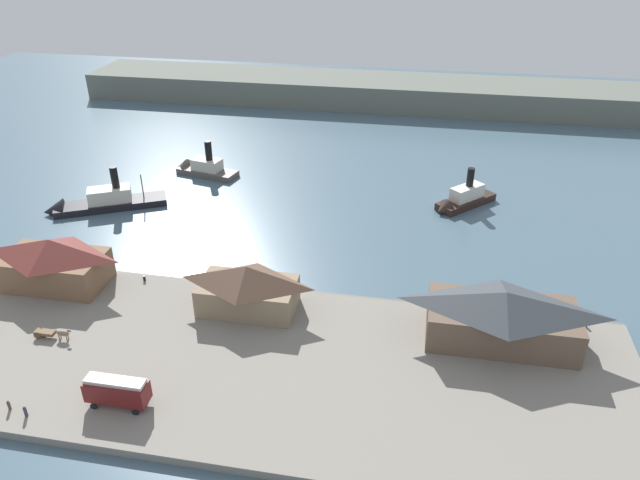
{
  "coord_description": "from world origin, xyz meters",
  "views": [
    {
      "loc": [
        22.54,
        -84.11,
        56.73
      ],
      "look_at": [
        4.83,
        12.35,
        2.0
      ],
      "focal_mm": 33.65,
      "sensor_mm": 36.0,
      "label": 1
    }
  ],
  "objects_px": {
    "ferry_shed_central_terminal": "(53,262)",
    "mooring_post_center_east": "(586,324)",
    "ferry_moored_east": "(97,203)",
    "ferry_shed_west_terminal": "(247,287)",
    "pedestrian_standing_center": "(25,411)",
    "ferry_mid_harbor": "(202,168)",
    "street_tram": "(117,390)",
    "pedestrian_at_waters_edge": "(9,405)",
    "ferry_departing_north": "(462,200)",
    "ferry_shed_east_terminal": "(503,316)",
    "mooring_post_east": "(5,262)",
    "horse_cart": "(52,333)",
    "mooring_post_west": "(144,278)"
  },
  "relations": [
    {
      "from": "ferry_shed_central_terminal",
      "to": "mooring_post_center_east",
      "type": "bearing_deg",
      "value": 2.45
    },
    {
      "from": "ferry_moored_east",
      "to": "ferry_shed_west_terminal",
      "type": "bearing_deg",
      "value": -35.85
    },
    {
      "from": "ferry_shed_west_terminal",
      "to": "pedestrian_standing_center",
      "type": "xyz_separation_m",
      "value": [
        -20.79,
        -27.09,
        -3.16
      ]
    },
    {
      "from": "mooring_post_center_east",
      "to": "ferry_mid_harbor",
      "type": "distance_m",
      "value": 92.56
    },
    {
      "from": "mooring_post_center_east",
      "to": "street_tram",
      "type": "bearing_deg",
      "value": -155.79
    },
    {
      "from": "pedestrian_at_waters_edge",
      "to": "ferry_departing_north",
      "type": "distance_m",
      "value": 92.44
    },
    {
      "from": "ferry_shed_west_terminal",
      "to": "mooring_post_center_east",
      "type": "distance_m",
      "value": 51.72
    },
    {
      "from": "mooring_post_center_east",
      "to": "ferry_moored_east",
      "type": "relative_size",
      "value": 0.04
    },
    {
      "from": "pedestrian_standing_center",
      "to": "ferry_moored_east",
      "type": "distance_m",
      "value": 61.72
    },
    {
      "from": "ferry_shed_east_terminal",
      "to": "ferry_departing_north",
      "type": "height_order",
      "value": "ferry_shed_east_terminal"
    },
    {
      "from": "pedestrian_at_waters_edge",
      "to": "pedestrian_standing_center",
      "type": "distance_m",
      "value": 2.81
    },
    {
      "from": "street_tram",
      "to": "ferry_shed_east_terminal",
      "type": "bearing_deg",
      "value": 24.7
    },
    {
      "from": "ferry_shed_central_terminal",
      "to": "mooring_post_east",
      "type": "bearing_deg",
      "value": 162.65
    },
    {
      "from": "mooring_post_center_east",
      "to": "pedestrian_standing_center",
      "type": "bearing_deg",
      "value": -156.28
    },
    {
      "from": "ferry_shed_central_terminal",
      "to": "ferry_departing_north",
      "type": "bearing_deg",
      "value": 33.68
    },
    {
      "from": "street_tram",
      "to": "pedestrian_at_waters_edge",
      "type": "relative_size",
      "value": 5.24
    },
    {
      "from": "ferry_shed_central_terminal",
      "to": "horse_cart",
      "type": "distance_m",
      "value": 15.59
    },
    {
      "from": "ferry_shed_east_terminal",
      "to": "mooring_post_west",
      "type": "relative_size",
      "value": 23.99
    },
    {
      "from": "horse_cart",
      "to": "ferry_moored_east",
      "type": "relative_size",
      "value": 0.24
    },
    {
      "from": "ferry_mid_harbor",
      "to": "ferry_moored_east",
      "type": "bearing_deg",
      "value": -123.84
    },
    {
      "from": "ferry_shed_east_terminal",
      "to": "street_tram",
      "type": "relative_size",
      "value": 2.69
    },
    {
      "from": "street_tram",
      "to": "pedestrian_standing_center",
      "type": "xyz_separation_m",
      "value": [
        -10.49,
        -3.98,
        -1.64
      ]
    },
    {
      "from": "street_tram",
      "to": "horse_cart",
      "type": "bearing_deg",
      "value": 146.06
    },
    {
      "from": "horse_cart",
      "to": "pedestrian_standing_center",
      "type": "bearing_deg",
      "value": -69.68
    },
    {
      "from": "street_tram",
      "to": "pedestrian_at_waters_edge",
      "type": "xyz_separation_m",
      "value": [
        -13.22,
        -3.33,
        -1.71
      ]
    },
    {
      "from": "mooring_post_east",
      "to": "ferry_mid_harbor",
      "type": "xyz_separation_m",
      "value": [
        18.74,
        48.21,
        -0.08
      ]
    },
    {
      "from": "street_tram",
      "to": "mooring_post_center_east",
      "type": "relative_size",
      "value": 8.91
    },
    {
      "from": "ferry_moored_east",
      "to": "mooring_post_center_east",
      "type": "bearing_deg",
      "value": -15.52
    },
    {
      "from": "ferry_shed_central_terminal",
      "to": "horse_cart",
      "type": "relative_size",
      "value": 2.86
    },
    {
      "from": "ferry_shed_east_terminal",
      "to": "mooring_post_west",
      "type": "xyz_separation_m",
      "value": [
        -57.94,
        5.31,
        -3.71
      ]
    },
    {
      "from": "horse_cart",
      "to": "pedestrian_at_waters_edge",
      "type": "distance_m",
      "value": 14.31
    },
    {
      "from": "ferry_shed_east_terminal",
      "to": "mooring_post_east",
      "type": "bearing_deg",
      "value": 176.11
    },
    {
      "from": "street_tram",
      "to": "ferry_departing_north",
      "type": "bearing_deg",
      "value": 57.33
    },
    {
      "from": "ferry_shed_east_terminal",
      "to": "mooring_post_east",
      "type": "height_order",
      "value": "ferry_shed_east_terminal"
    },
    {
      "from": "ferry_shed_central_terminal",
      "to": "ferry_departing_north",
      "type": "relative_size",
      "value": 1.16
    },
    {
      "from": "ferry_shed_central_terminal",
      "to": "ferry_mid_harbor",
      "type": "bearing_deg",
      "value": 83.38
    },
    {
      "from": "mooring_post_center_east",
      "to": "ferry_departing_north",
      "type": "height_order",
      "value": "ferry_departing_north"
    },
    {
      "from": "ferry_shed_west_terminal",
      "to": "ferry_mid_harbor",
      "type": "distance_m",
      "value": 59.92
    },
    {
      "from": "ferry_shed_central_terminal",
      "to": "mooring_post_east",
      "type": "distance_m",
      "value": 13.84
    },
    {
      "from": "horse_cart",
      "to": "pedestrian_standing_center",
      "type": "relative_size",
      "value": 3.49
    },
    {
      "from": "ferry_shed_central_terminal",
      "to": "pedestrian_standing_center",
      "type": "bearing_deg",
      "value": -65.71
    },
    {
      "from": "horse_cart",
      "to": "ferry_mid_harbor",
      "type": "relative_size",
      "value": 0.35
    },
    {
      "from": "pedestrian_at_waters_edge",
      "to": "mooring_post_east",
      "type": "distance_m",
      "value": 38.7
    },
    {
      "from": "mooring_post_east",
      "to": "ferry_shed_east_terminal",
      "type": "bearing_deg",
      "value": -3.89
    },
    {
      "from": "horse_cart",
      "to": "mooring_post_west",
      "type": "height_order",
      "value": "horse_cart"
    },
    {
      "from": "mooring_post_west",
      "to": "mooring_post_center_east",
      "type": "distance_m",
      "value": 71.09
    },
    {
      "from": "ferry_mid_harbor",
      "to": "ferry_departing_north",
      "type": "xyz_separation_m",
      "value": [
        61.38,
        -7.23,
        0.12
      ]
    },
    {
      "from": "street_tram",
      "to": "pedestrian_at_waters_edge",
      "type": "distance_m",
      "value": 13.74
    },
    {
      "from": "horse_cart",
      "to": "ferry_departing_north",
      "type": "bearing_deg",
      "value": 44.09
    },
    {
      "from": "pedestrian_at_waters_edge",
      "to": "mooring_post_east",
      "type": "height_order",
      "value": "pedestrian_at_waters_edge"
    }
  ]
}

